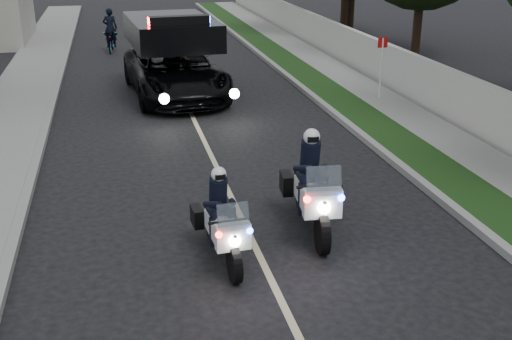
# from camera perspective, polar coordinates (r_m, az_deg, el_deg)

# --- Properties ---
(ground) EXTENTS (120.00, 120.00, 0.00)m
(ground) POSITION_cam_1_polar(r_m,az_deg,el_deg) (9.15, 3.37, -13.80)
(ground) COLOR black
(ground) RESTS_ON ground
(curb_right) EXTENTS (0.20, 60.00, 0.15)m
(curb_right) POSITION_cam_1_polar(r_m,az_deg,el_deg) (19.02, 7.00, 5.04)
(curb_right) COLOR gray
(curb_right) RESTS_ON ground
(grass_verge) EXTENTS (1.20, 60.00, 0.16)m
(grass_verge) POSITION_cam_1_polar(r_m,az_deg,el_deg) (19.26, 8.98, 5.15)
(grass_verge) COLOR #193814
(grass_verge) RESTS_ON ground
(sidewalk_right) EXTENTS (1.40, 60.00, 0.16)m
(sidewalk_right) POSITION_cam_1_polar(r_m,az_deg,el_deg) (19.77, 12.50, 5.31)
(sidewalk_right) COLOR gray
(sidewalk_right) RESTS_ON ground
(property_wall) EXTENTS (0.22, 60.00, 1.50)m
(property_wall) POSITION_cam_1_polar(r_m,az_deg,el_deg) (20.05, 15.26, 7.27)
(property_wall) COLOR beige
(property_wall) RESTS_ON ground
(curb_left) EXTENTS (0.20, 60.00, 0.15)m
(curb_left) POSITION_cam_1_polar(r_m,az_deg,el_deg) (18.06, -18.38, 3.26)
(curb_left) COLOR gray
(curb_left) RESTS_ON ground
(sidewalk_left) EXTENTS (2.00, 60.00, 0.16)m
(sidewalk_left) POSITION_cam_1_polar(r_m,az_deg,el_deg) (18.21, -21.82, 2.97)
(sidewalk_left) COLOR gray
(sidewalk_left) RESTS_ON ground
(lane_marking) EXTENTS (0.12, 50.00, 0.01)m
(lane_marking) POSITION_cam_1_polar(r_m,az_deg,el_deg) (18.11, -5.36, 4.06)
(lane_marking) COLOR #BFB78C
(lane_marking) RESTS_ON ground
(police_moto_left) EXTENTS (0.79, 1.92, 1.59)m
(police_moto_left) POSITION_cam_1_polar(r_m,az_deg,el_deg) (10.83, -3.03, -7.86)
(police_moto_left) COLOR silver
(police_moto_left) RESTS_ON ground
(police_moto_right) EXTENTS (1.00, 2.29, 1.89)m
(police_moto_right) POSITION_cam_1_polar(r_m,az_deg,el_deg) (11.86, 4.90, -5.23)
(police_moto_right) COLOR white
(police_moto_right) RESTS_ON ground
(police_suv) EXTENTS (3.25, 6.23, 2.93)m
(police_suv) POSITION_cam_1_polar(r_m,az_deg,el_deg) (21.37, -7.17, 6.57)
(police_suv) COLOR black
(police_suv) RESTS_ON ground
(bicycle) EXTENTS (0.78, 1.85, 0.94)m
(bicycle) POSITION_cam_1_polar(r_m,az_deg,el_deg) (29.92, -12.76, 10.30)
(bicycle) COLOR black
(bicycle) RESTS_ON ground
(cyclist) EXTENTS (0.66, 0.49, 1.71)m
(cyclist) POSITION_cam_1_polar(r_m,az_deg,el_deg) (29.92, -12.76, 10.30)
(cyclist) COLOR black
(cyclist) RESTS_ON ground
(sign_post) EXTENTS (0.35, 0.35, 2.14)m
(sign_post) POSITION_cam_1_polar(r_m,az_deg,el_deg) (20.76, 10.91, 5.94)
(sign_post) COLOR #9D240B
(sign_post) RESTS_ON ground
(tree_right_c) EXTENTS (7.19, 7.19, 9.36)m
(tree_right_c) POSITION_cam_1_polar(r_m,az_deg,el_deg) (28.26, 13.98, 9.61)
(tree_right_c) COLOR black
(tree_right_c) RESTS_ON ground
(tree_right_d) EXTENTS (7.27, 7.27, 10.53)m
(tree_right_d) POSITION_cam_1_polar(r_m,az_deg,el_deg) (33.49, 7.79, 11.69)
(tree_right_d) COLOR #173B13
(tree_right_d) RESTS_ON ground
(tree_right_e) EXTENTS (6.63, 6.63, 9.24)m
(tree_right_e) POSITION_cam_1_polar(r_m,az_deg,el_deg) (34.14, 8.35, 11.84)
(tree_right_e) COLOR black
(tree_right_e) RESTS_ON ground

